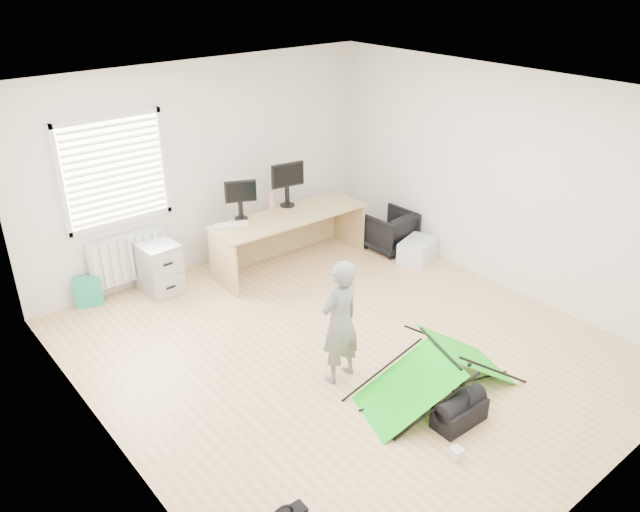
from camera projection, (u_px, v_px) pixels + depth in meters
ground at (343, 347)px, 6.75m from camera, size 5.50×5.50×0.00m
back_wall at (204, 167)px, 8.06m from camera, size 5.00×0.02×2.70m
window at (115, 171)px, 7.26m from camera, size 1.20×0.06×1.20m
radiator at (129, 257)px, 7.72m from camera, size 1.00×0.12×0.60m
desk at (290, 240)px, 8.38m from camera, size 2.15×0.73×0.73m
filing_cabinet at (158, 267)px, 7.74m from camera, size 0.45×0.58×0.66m
monitor_left at (240, 205)px, 8.01m from camera, size 0.41×0.25×0.39m
monitor_right at (287, 190)px, 8.42m from camera, size 0.48×0.18×0.45m
keyboard at (232, 224)px, 7.91m from camera, size 0.45×0.29×0.02m
thermos at (272, 201)px, 8.33m from camera, size 0.08×0.08×0.25m
office_chair at (390, 231)px, 8.85m from camera, size 0.63×0.64×0.57m
person at (340, 322)px, 6.00m from camera, size 0.50×0.35×1.31m
kite at (438, 370)px, 5.96m from camera, size 1.80×1.21×0.51m
storage_crate at (418, 251)px, 8.58m from camera, size 0.62×0.51×0.30m
tote_bag at (88, 291)px, 7.48m from camera, size 0.34×0.24×0.37m
white_box at (457, 453)px, 5.27m from camera, size 0.10×0.10×0.10m
duffel_bag at (459, 413)px, 5.63m from camera, size 0.52×0.27×0.22m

